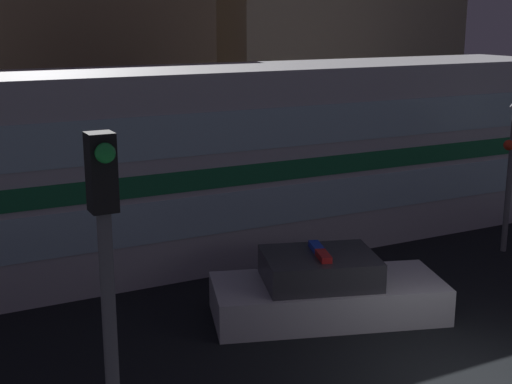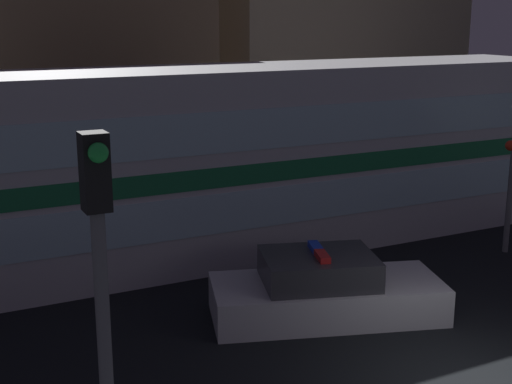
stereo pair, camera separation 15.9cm
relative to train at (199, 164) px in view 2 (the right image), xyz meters
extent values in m
cube|color=silver|center=(0.00, 0.01, 0.00)|extent=(20.86, 3.15, 4.59)
cube|color=#19723F|center=(0.00, -1.58, 0.00)|extent=(20.45, 0.03, 0.46)
cube|color=silver|center=(0.00, -1.58, -0.83)|extent=(19.82, 0.02, 0.92)
cube|color=silver|center=(0.00, -1.58, 1.01)|extent=(19.82, 0.02, 0.92)
cube|color=silver|center=(0.79, -4.61, -1.93)|extent=(4.85, 3.13, 0.73)
cube|color=#333338|center=(0.62, -4.55, -1.29)|extent=(2.55, 2.21, 0.56)
cube|color=red|center=(0.54, -4.82, -0.94)|extent=(0.36, 0.59, 0.12)
cube|color=blue|center=(0.71, -4.29, -0.94)|extent=(0.36, 0.59, 0.12)
cylinder|color=slate|center=(6.94, -3.27, -0.32)|extent=(0.14, 0.14, 3.94)
sphere|color=red|center=(6.66, -3.42, 0.47)|extent=(0.26, 0.26, 0.26)
cylinder|color=slate|center=(-4.46, -7.94, -0.47)|extent=(0.17, 0.17, 3.64)
cube|color=black|center=(-4.46, -7.94, 1.80)|extent=(0.30, 0.30, 0.90)
sphere|color=green|center=(-4.46, -8.14, 2.05)|extent=(0.23, 0.23, 0.23)
cube|color=brown|center=(-0.71, 8.28, 1.89)|extent=(7.76, 4.84, 8.36)
cube|color=#726656|center=(9.21, 9.49, 1.05)|extent=(9.64, 6.78, 6.68)
camera|label=1|loc=(-6.49, -15.61, 3.49)|focal=50.00mm
camera|label=2|loc=(-6.34, -15.68, 3.49)|focal=50.00mm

